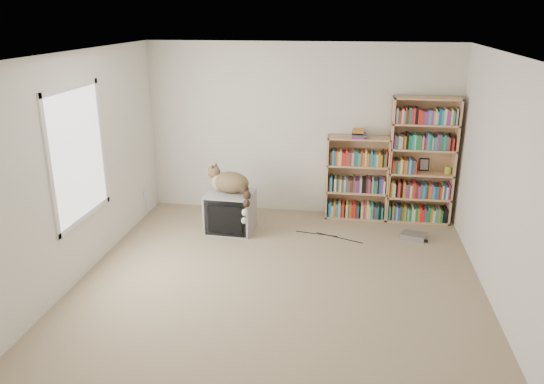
# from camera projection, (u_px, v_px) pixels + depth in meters

# --- Properties ---
(floor) EXTENTS (4.50, 5.00, 0.01)m
(floor) POSITION_uv_depth(u_px,v_px,m) (276.00, 291.00, 5.78)
(floor) COLOR gray
(floor) RESTS_ON ground
(wall_back) EXTENTS (4.50, 0.02, 2.50)m
(wall_back) POSITION_uv_depth(u_px,v_px,m) (300.00, 130.00, 7.71)
(wall_back) COLOR silver
(wall_back) RESTS_ON floor
(wall_front) EXTENTS (4.50, 0.02, 2.50)m
(wall_front) POSITION_uv_depth(u_px,v_px,m) (217.00, 314.00, 3.03)
(wall_front) COLOR silver
(wall_front) RESTS_ON floor
(wall_left) EXTENTS (0.02, 5.00, 2.50)m
(wall_left) POSITION_uv_depth(u_px,v_px,m) (69.00, 173.00, 5.69)
(wall_left) COLOR silver
(wall_left) RESTS_ON floor
(wall_right) EXTENTS (0.02, 5.00, 2.50)m
(wall_right) POSITION_uv_depth(u_px,v_px,m) (510.00, 193.00, 5.06)
(wall_right) COLOR silver
(wall_right) RESTS_ON floor
(ceiling) EXTENTS (4.50, 5.00, 0.02)m
(ceiling) POSITION_uv_depth(u_px,v_px,m) (277.00, 55.00, 4.97)
(ceiling) COLOR white
(ceiling) RESTS_ON wall_back
(window) EXTENTS (0.02, 1.22, 1.52)m
(window) POSITION_uv_depth(u_px,v_px,m) (78.00, 154.00, 5.82)
(window) COLOR white
(window) RESTS_ON wall_left
(crt_tv) EXTENTS (0.65, 0.60, 0.54)m
(crt_tv) POSITION_uv_depth(u_px,v_px,m) (231.00, 211.00, 7.32)
(crt_tv) COLOR #A1A1A4
(crt_tv) RESTS_ON floor
(cat) EXTENTS (0.73, 0.69, 0.62)m
(cat) POSITION_uv_depth(u_px,v_px,m) (233.00, 186.00, 7.17)
(cat) COLOR #3C2B18
(cat) RESTS_ON crt_tv
(bookcase_tall) EXTENTS (0.90, 0.30, 1.79)m
(bookcase_tall) POSITION_uv_depth(u_px,v_px,m) (421.00, 164.00, 7.47)
(bookcase_tall) COLOR tan
(bookcase_tall) RESTS_ON floor
(bookcase_short) EXTENTS (0.88, 0.30, 1.21)m
(bookcase_short) POSITION_uv_depth(u_px,v_px,m) (357.00, 181.00, 7.69)
(bookcase_short) COLOR tan
(bookcase_short) RESTS_ON floor
(book_stack) EXTENTS (0.20, 0.26, 0.11)m
(book_stack) POSITION_uv_depth(u_px,v_px,m) (359.00, 134.00, 7.41)
(book_stack) COLOR red
(book_stack) RESTS_ON bookcase_short
(green_mug) EXTENTS (0.09, 0.09, 0.10)m
(green_mug) POSITION_uv_depth(u_px,v_px,m) (448.00, 170.00, 7.43)
(green_mug) COLOR #9FC036
(green_mug) RESTS_ON bookcase_tall
(framed_print) EXTENTS (0.14, 0.05, 0.18)m
(framed_print) POSITION_uv_depth(u_px,v_px,m) (424.00, 164.00, 7.55)
(framed_print) COLOR black
(framed_print) RESTS_ON bookcase_tall
(dvd_player) EXTENTS (0.38, 0.32, 0.07)m
(dvd_player) POSITION_uv_depth(u_px,v_px,m) (414.00, 236.00, 7.10)
(dvd_player) COLOR #A2A2A7
(dvd_player) RESTS_ON floor
(wall_outlet) EXTENTS (0.01, 0.08, 0.13)m
(wall_outlet) POSITION_uv_depth(u_px,v_px,m) (145.00, 195.00, 7.81)
(wall_outlet) COLOR silver
(wall_outlet) RESTS_ON wall_left
(floor_cables) EXTENTS (1.20, 0.70, 0.01)m
(floor_cables) POSITION_uv_depth(u_px,v_px,m) (299.00, 240.00, 7.06)
(floor_cables) COLOR black
(floor_cables) RESTS_ON floor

